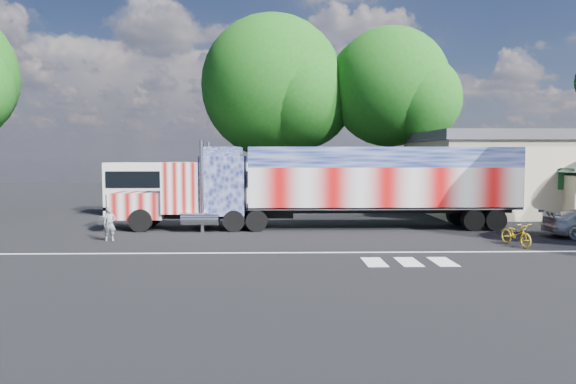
{
  "coord_description": "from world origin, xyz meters",
  "views": [
    {
      "loc": [
        -0.63,
        -22.27,
        3.67
      ],
      "look_at": [
        0.0,
        3.0,
        1.9
      ],
      "focal_mm": 32.0,
      "sensor_mm": 36.0,
      "label": 1
    }
  ],
  "objects_px": {
    "bicycle": "(516,234)",
    "tree_n_mid": "(275,87)",
    "semi_truck": "(331,184)",
    "woman": "(110,224)",
    "coach_bus": "(197,187)",
    "tree_ne_a": "(392,88)"
  },
  "relations": [
    {
      "from": "woman",
      "to": "tree_ne_a",
      "type": "bearing_deg",
      "value": 26.2
    },
    {
      "from": "coach_bus",
      "to": "tree_n_mid",
      "type": "distance_m",
      "value": 12.01
    },
    {
      "from": "semi_truck",
      "to": "woman",
      "type": "xyz_separation_m",
      "value": [
        -10.05,
        -3.71,
        -1.55
      ]
    },
    {
      "from": "bicycle",
      "to": "tree_ne_a",
      "type": "relative_size",
      "value": 0.14
    },
    {
      "from": "woman",
      "to": "tree_n_mid",
      "type": "relative_size",
      "value": 0.1
    },
    {
      "from": "woman",
      "to": "coach_bus",
      "type": "bearing_deg",
      "value": 59.47
    },
    {
      "from": "tree_n_mid",
      "to": "coach_bus",
      "type": "bearing_deg",
      "value": -121.65
    },
    {
      "from": "bicycle",
      "to": "tree_n_mid",
      "type": "bearing_deg",
      "value": 103.98
    },
    {
      "from": "bicycle",
      "to": "woman",
      "type": "bearing_deg",
      "value": 162.26
    },
    {
      "from": "tree_n_mid",
      "to": "tree_ne_a",
      "type": "relative_size",
      "value": 1.12
    },
    {
      "from": "woman",
      "to": "semi_truck",
      "type": "bearing_deg",
      "value": 1.64
    },
    {
      "from": "tree_ne_a",
      "to": "semi_truck",
      "type": "bearing_deg",
      "value": -115.64
    },
    {
      "from": "semi_truck",
      "to": "woman",
      "type": "bearing_deg",
      "value": -159.73
    },
    {
      "from": "woman",
      "to": "tree_ne_a",
      "type": "height_order",
      "value": "tree_ne_a"
    },
    {
      "from": "coach_bus",
      "to": "woman",
      "type": "height_order",
      "value": "coach_bus"
    },
    {
      "from": "coach_bus",
      "to": "tree_ne_a",
      "type": "xyz_separation_m",
      "value": [
        13.61,
        5.22,
        7.01
      ]
    },
    {
      "from": "bicycle",
      "to": "tree_n_mid",
      "type": "relative_size",
      "value": 0.12
    },
    {
      "from": "coach_bus",
      "to": "tree_n_mid",
      "type": "relative_size",
      "value": 0.76
    },
    {
      "from": "woman",
      "to": "tree_n_mid",
      "type": "distance_m",
      "value": 21.58
    },
    {
      "from": "bicycle",
      "to": "tree_n_mid",
      "type": "height_order",
      "value": "tree_n_mid"
    },
    {
      "from": "tree_n_mid",
      "to": "semi_truck",
      "type": "bearing_deg",
      "value": -79.0
    },
    {
      "from": "bicycle",
      "to": "tree_ne_a",
      "type": "distance_m",
      "value": 19.31
    }
  ]
}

